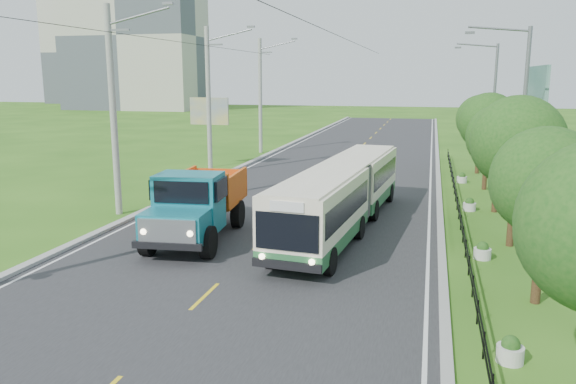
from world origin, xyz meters
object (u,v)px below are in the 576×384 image
at_px(tree_fourth, 500,141).
at_px(tree_fifth, 489,125).
at_px(pole_near, 114,110).
at_px(tree_back, 481,121).
at_px(planter_far, 462,178).
at_px(pole_far, 261,95).
at_px(tree_second, 547,187).
at_px(streetlight_far, 492,102).
at_px(planter_front, 510,351).
at_px(tree_third, 518,147).
at_px(dump_truck, 197,200).
at_px(streetlight_mid, 520,114).
at_px(billboard_right, 536,101).
at_px(planter_mid, 469,205).
at_px(pole_mid, 209,101).
at_px(planter_near, 482,251).
at_px(billboard_left, 209,116).
at_px(bus, 343,191).

bearing_deg(tree_fourth, tree_fifth, 90.00).
distance_m(pole_near, tree_back, 24.98).
bearing_deg(planter_far, pole_near, -142.37).
distance_m(pole_far, tree_second, 35.82).
xyz_separation_m(tree_fifth, streetlight_far, (0.79, 7.86, 1.05)).
distance_m(tree_back, planter_front, 28.37).
relative_size(tree_third, dump_truck, 0.83).
relative_size(tree_back, streetlight_mid, 0.61).
bearing_deg(tree_second, pole_near, 159.26).
distance_m(billboard_right, dump_truck, 20.97).
bearing_deg(planter_mid, tree_back, 84.09).
bearing_deg(pole_mid, tree_back, 15.84).
bearing_deg(planter_mid, planter_near, -90.00).
bearing_deg(tree_back, tree_fifth, -90.00).
bearing_deg(dump_truck, tree_fourth, 28.12).
xyz_separation_m(tree_third, billboard_left, (-19.36, 15.86, -0.12)).
bearing_deg(bus, pole_far, 120.02).
bearing_deg(planter_far, streetlight_far, 71.20).
distance_m(tree_second, billboard_left, 29.20).
bearing_deg(planter_near, billboard_right, 75.20).
bearing_deg(streetlight_mid, pole_near, -165.19).
distance_m(streetlight_mid, bus, 9.80).
relative_size(tree_second, billboard_left, 1.02).
xyz_separation_m(pole_mid, dump_truck, (5.54, -15.17, -3.43)).
bearing_deg(dump_truck, billboard_right, 38.00).
relative_size(tree_fourth, planter_mid, 8.06).
height_order(planter_front, planter_near, same).
bearing_deg(billboard_right, streetlight_far, 101.71).
bearing_deg(planter_near, billboard_left, 135.16).
xyz_separation_m(tree_second, planter_far, (-1.26, 19.86, -3.23)).
relative_size(tree_second, tree_fifth, 0.91).
bearing_deg(planter_front, pole_near, 146.88).
distance_m(streetlight_mid, dump_truck, 15.99).
relative_size(pole_far, planter_near, 14.93).
bearing_deg(tree_third, planter_mid, 102.10).
bearing_deg(billboard_left, planter_near, -44.84).
xyz_separation_m(planter_near, planter_mid, (0.00, 8.00, 0.00)).
height_order(tree_fifth, billboard_right, billboard_right).
distance_m(tree_fifth, billboard_right, 2.87).
distance_m(pole_far, billboard_right, 24.33).
distance_m(streetlight_mid, planter_mid, 5.05).
height_order(tree_second, streetlight_mid, streetlight_mid).
bearing_deg(pole_far, pole_near, -90.00).
xyz_separation_m(planter_mid, billboard_right, (3.70, 6.00, 5.06)).
height_order(billboard_left, bus, billboard_left).
height_order(tree_third, streetlight_far, streetlight_far).
distance_m(planter_mid, dump_truck, 14.03).
xyz_separation_m(tree_fourth, streetlight_mid, (0.79, -0.14, 1.32)).
distance_m(tree_fifth, planter_front, 22.46).
bearing_deg(streetlight_mid, tree_fourth, 169.85).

